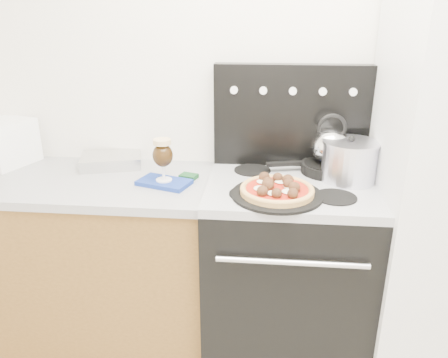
# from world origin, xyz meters

# --- Properties ---
(room_shell) EXTENTS (3.52, 3.01, 2.52)m
(room_shell) POSITION_xyz_m (0.00, 0.29, 1.25)
(room_shell) COLOR beige
(room_shell) RESTS_ON ground
(base_cabinet) EXTENTS (1.45, 0.60, 0.86)m
(base_cabinet) POSITION_xyz_m (-1.02, 1.20, 0.43)
(base_cabinet) COLOR brown
(base_cabinet) RESTS_ON ground
(countertop) EXTENTS (1.48, 0.63, 0.04)m
(countertop) POSITION_xyz_m (-1.02, 1.20, 0.88)
(countertop) COLOR #9C9CA1
(countertop) RESTS_ON base_cabinet
(stove_body) EXTENTS (0.76, 0.65, 0.88)m
(stove_body) POSITION_xyz_m (0.08, 1.18, 0.44)
(stove_body) COLOR black
(stove_body) RESTS_ON ground
(cooktop) EXTENTS (0.76, 0.65, 0.04)m
(cooktop) POSITION_xyz_m (0.08, 1.18, 0.90)
(cooktop) COLOR #ADADB2
(cooktop) RESTS_ON stove_body
(backguard) EXTENTS (0.76, 0.08, 0.50)m
(backguard) POSITION_xyz_m (0.08, 1.45, 1.17)
(backguard) COLOR black
(backguard) RESTS_ON cooktop
(foil_sheet) EXTENTS (0.35, 0.29, 0.06)m
(foil_sheet) POSITION_xyz_m (-0.83, 1.38, 0.93)
(foil_sheet) COLOR silver
(foil_sheet) RESTS_ON countertop
(oven_mitt) EXTENTS (0.27, 0.21, 0.02)m
(oven_mitt) POSITION_xyz_m (-0.50, 1.15, 0.91)
(oven_mitt) COLOR navy
(oven_mitt) RESTS_ON countertop
(beer_glass) EXTENTS (0.11, 0.11, 0.20)m
(beer_glass) POSITION_xyz_m (-0.50, 1.15, 1.02)
(beer_glass) COLOR black
(beer_glass) RESTS_ON oven_mitt
(pizza_pan) EXTENTS (0.46, 0.46, 0.01)m
(pizza_pan) POSITION_xyz_m (0.01, 1.02, 0.93)
(pizza_pan) COLOR black
(pizza_pan) RESTS_ON cooktop
(pizza) EXTENTS (0.36, 0.36, 0.04)m
(pizza) POSITION_xyz_m (0.01, 1.02, 0.95)
(pizza) COLOR #F0C870
(pizza) RESTS_ON pizza_pan
(skillet) EXTENTS (0.32, 0.32, 0.05)m
(skillet) POSITION_xyz_m (0.27, 1.33, 0.94)
(skillet) COLOR black
(skillet) RESTS_ON cooktop
(tea_kettle) EXTENTS (0.22, 0.22, 0.20)m
(tea_kettle) POSITION_xyz_m (0.27, 1.33, 1.07)
(tea_kettle) COLOR white
(tea_kettle) RESTS_ON skillet
(stock_pot) EXTENTS (0.28, 0.28, 0.18)m
(stock_pot) POSITION_xyz_m (0.34, 1.24, 1.01)
(stock_pot) COLOR silver
(stock_pot) RESTS_ON cooktop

